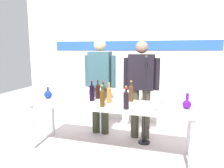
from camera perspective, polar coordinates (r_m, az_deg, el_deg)
ground_plane at (r=3.46m, az=-0.75°, el=-17.47°), size 10.00×10.00×0.00m
back_wall at (r=4.63m, az=5.19°, el=8.52°), size 5.08×0.11×3.00m
display_table at (r=3.21m, az=-0.78°, el=-6.23°), size 2.46×0.68×0.76m
decanter_blue_left at (r=3.67m, az=-16.85°, el=-2.65°), size 0.13×0.13×0.19m
decanter_blue_right at (r=3.07m, az=19.53°, el=-5.03°), size 0.12×0.12×0.22m
presenter_left at (r=3.86m, az=-3.22°, el=0.92°), size 0.59×0.22×1.75m
presenter_right at (r=3.68m, az=7.83°, el=0.14°), size 0.62×0.22×1.70m
wine_bottle_0 at (r=2.99m, az=-2.66°, el=-3.62°), size 0.07×0.07×0.31m
wine_bottle_1 at (r=3.31m, az=5.15°, el=-2.33°), size 0.07×0.07×0.33m
wine_bottle_2 at (r=3.34m, az=-2.41°, el=-2.20°), size 0.07×0.07×0.31m
wine_bottle_3 at (r=3.34m, az=-5.46°, el=-2.16°), size 0.07×0.07×0.33m
wine_bottle_4 at (r=2.97m, az=3.75°, el=-3.87°), size 0.07×0.07×0.30m
wine_bottle_5 at (r=3.20m, az=-0.80°, el=-2.77°), size 0.07×0.07×0.31m
wine_bottle_6 at (r=3.50m, az=-3.83°, el=-1.81°), size 0.07×0.07×0.31m
wine_bottle_7 at (r=2.87m, az=3.85°, el=-4.24°), size 0.07×0.07×0.30m
wine_glass_left_0 at (r=3.57m, az=-13.94°, el=-2.28°), size 0.06×0.06×0.14m
wine_glass_left_1 at (r=3.50m, az=-6.68°, el=-2.28°), size 0.07×0.07×0.14m
wine_glass_left_2 at (r=3.60m, az=-9.93°, el=-1.86°), size 0.06×0.06×0.16m
wine_glass_right_0 at (r=3.15m, az=13.28°, el=-3.69°), size 0.07×0.07×0.15m
wine_glass_right_1 at (r=2.84m, az=11.82°, el=-5.18°), size 0.07×0.07×0.15m
wine_glass_right_2 at (r=3.03m, az=14.53°, el=-4.44°), size 0.06×0.06×0.15m
microphone_stand at (r=3.58m, az=8.84°, el=-8.28°), size 0.20×0.20×1.47m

